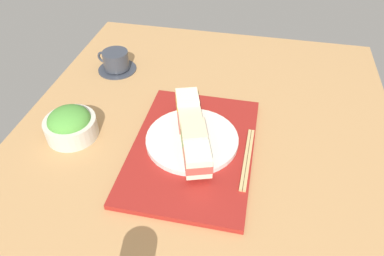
% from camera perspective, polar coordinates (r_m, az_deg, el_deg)
% --- Properties ---
extents(ground_plane, '(1.40, 1.00, 0.03)m').
position_cam_1_polar(ground_plane, '(0.86, 0.38, -7.15)').
color(ground_plane, tan).
extents(serving_tray, '(0.42, 0.29, 0.01)m').
position_cam_1_polar(serving_tray, '(0.89, 0.13, -3.27)').
color(serving_tray, maroon).
rests_on(serving_tray, ground_plane).
extents(sandwich_plate, '(0.23, 0.23, 0.01)m').
position_cam_1_polar(sandwich_plate, '(0.89, 0.02, -1.85)').
color(sandwich_plate, silver).
rests_on(sandwich_plate, serving_tray).
extents(sandwich_nearmost, '(0.09, 0.08, 0.05)m').
position_cam_1_polar(sandwich_nearmost, '(0.79, 0.92, -5.10)').
color(sandwich_nearmost, '#EFE5C1').
rests_on(sandwich_nearmost, sandwich_plate).
extents(sandwich_inner_near, '(0.08, 0.08, 0.06)m').
position_cam_1_polar(sandwich_inner_near, '(0.84, 0.30, -1.56)').
color(sandwich_inner_near, beige).
rests_on(sandwich_inner_near, sandwich_plate).
extents(sandwich_inner_far, '(0.08, 0.08, 0.04)m').
position_cam_1_polar(sandwich_inner_far, '(0.89, -0.25, 0.99)').
color(sandwich_inner_far, beige).
rests_on(sandwich_inner_far, sandwich_plate).
extents(sandwich_farmost, '(0.09, 0.08, 0.06)m').
position_cam_1_polar(sandwich_farmost, '(0.94, -0.74, 3.92)').
color(sandwich_farmost, '#EFE5C1').
rests_on(sandwich_farmost, sandwich_plate).
extents(salad_bowl, '(0.13, 0.13, 0.08)m').
position_cam_1_polar(salad_bowl, '(0.96, -18.89, 0.56)').
color(salad_bowl, beige).
rests_on(salad_bowl, ground_plane).
extents(chopsticks_pair, '(0.20, 0.02, 0.01)m').
position_cam_1_polar(chopsticks_pair, '(0.86, 8.83, -4.80)').
color(chopsticks_pair, tan).
rests_on(chopsticks_pair, serving_tray).
extents(coffee_cup, '(0.12, 0.13, 0.07)m').
position_cam_1_polar(coffee_cup, '(1.19, -12.08, 10.36)').
color(coffee_cup, '#333842').
rests_on(coffee_cup, ground_plane).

